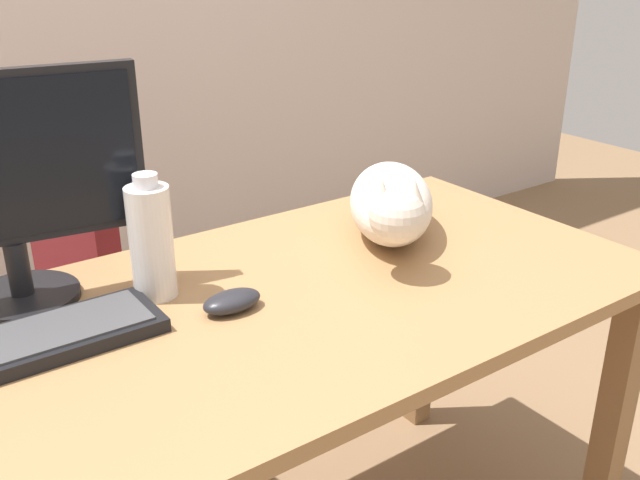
% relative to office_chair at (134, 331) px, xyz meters
% --- Properties ---
extents(desk, '(1.57, 0.74, 0.75)m').
position_rel_office_chair_xyz_m(desk, '(0.00, -0.67, 0.27)').
color(desk, '#9E7247').
rests_on(desk, ground_plane).
extents(office_chair, '(0.49, 0.48, 0.89)m').
position_rel_office_chair_xyz_m(office_chair, '(0.00, 0.00, 0.00)').
color(office_chair, black).
rests_on(office_chair, ground_plane).
extents(monitor, '(0.48, 0.20, 0.41)m').
position_rel_office_chair_xyz_m(monitor, '(-0.34, -0.41, 0.60)').
color(monitor, black).
rests_on(monitor, desk).
extents(keyboard, '(0.44, 0.15, 0.03)m').
position_rel_office_chair_xyz_m(keyboard, '(-0.38, -0.59, 0.38)').
color(keyboard, black).
rests_on(keyboard, desk).
extents(cat, '(0.41, 0.50, 0.20)m').
position_rel_office_chair_xyz_m(cat, '(0.40, -0.57, 0.45)').
color(cat, silver).
rests_on(cat, desk).
extents(computer_mouse, '(0.11, 0.06, 0.04)m').
position_rel_office_chair_xyz_m(computer_mouse, '(-0.04, -0.66, 0.39)').
color(computer_mouse, '#232328').
rests_on(computer_mouse, desk).
extents(water_bottle, '(0.08, 0.08, 0.23)m').
position_rel_office_chair_xyz_m(water_bottle, '(-0.13, -0.53, 0.48)').
color(water_bottle, silver).
rests_on(water_bottle, desk).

